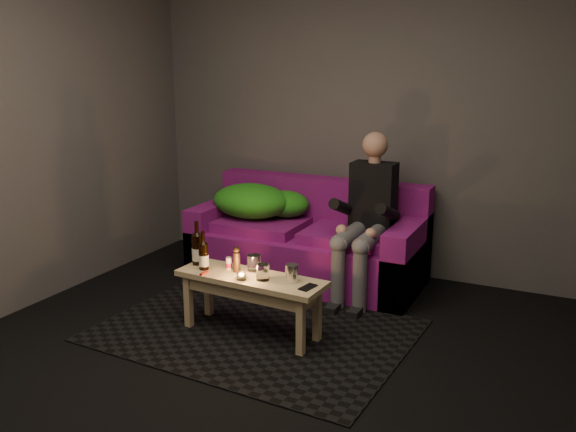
# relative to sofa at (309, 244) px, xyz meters

# --- Properties ---
(floor) EXTENTS (4.50, 4.50, 0.00)m
(floor) POSITION_rel_sofa_xyz_m (0.40, -1.81, -0.29)
(floor) COLOR black
(floor) RESTS_ON ground
(room) EXTENTS (4.50, 4.50, 4.50)m
(room) POSITION_rel_sofa_xyz_m (0.40, -1.35, 1.36)
(room) COLOR silver
(room) RESTS_ON ground
(rug) EXTENTS (2.05, 1.54, 0.01)m
(rug) POSITION_rel_sofa_xyz_m (0.10, -1.10, -0.28)
(rug) COLOR black
(rug) RESTS_ON floor
(sofa) EXTENTS (1.84, 0.83, 0.79)m
(sofa) POSITION_rel_sofa_xyz_m (0.00, 0.00, 0.00)
(sofa) COLOR #81116A
(sofa) RESTS_ON floor
(green_blanket) EXTENTS (0.81, 0.55, 0.28)m
(green_blanket) POSITION_rel_sofa_xyz_m (-0.47, -0.01, 0.31)
(green_blanket) COLOR #29901A
(green_blanket) RESTS_ON sofa
(person) EXTENTS (0.33, 0.76, 1.23)m
(person) POSITION_rel_sofa_xyz_m (0.53, -0.15, 0.35)
(person) COLOR black
(person) RESTS_ON sofa
(coffee_table) EXTENTS (1.00, 0.37, 0.40)m
(coffee_table) POSITION_rel_sofa_xyz_m (0.10, -1.15, 0.05)
(coffee_table) COLOR tan
(coffee_table) RESTS_ON rug
(beer_bottle_a) EXTENTS (0.08, 0.08, 0.30)m
(beer_bottle_a) POSITION_rel_sofa_xyz_m (-0.33, -1.11, 0.23)
(beer_bottle_a) COLOR black
(beer_bottle_a) RESTS_ON coffee_table
(beer_bottle_b) EXTENTS (0.07, 0.07, 0.26)m
(beer_bottle_b) POSITION_rel_sofa_xyz_m (-0.24, -1.17, 0.21)
(beer_bottle_b) COLOR black
(beer_bottle_b) RESTS_ON coffee_table
(salt_shaker) EXTENTS (0.05, 0.05, 0.08)m
(salt_shaker) POSITION_rel_sofa_xyz_m (-0.09, -1.10, 0.16)
(salt_shaker) COLOR silver
(salt_shaker) RESTS_ON coffee_table
(pepper_mill) EXTENTS (0.06, 0.06, 0.13)m
(pepper_mill) POSITION_rel_sofa_xyz_m (-0.02, -1.12, 0.18)
(pepper_mill) COLOR black
(pepper_mill) RESTS_ON coffee_table
(tumbler_back) EXTENTS (0.11, 0.11, 0.10)m
(tumbler_back) POSITION_rel_sofa_xyz_m (0.07, -1.05, 0.17)
(tumbler_back) COLOR white
(tumbler_back) RESTS_ON coffee_table
(tealight) EXTENTS (0.06, 0.06, 0.04)m
(tealight) POSITION_rel_sofa_xyz_m (0.08, -1.24, 0.14)
(tealight) COLOR white
(tealight) RESTS_ON coffee_table
(tumbler_front) EXTENTS (0.10, 0.10, 0.10)m
(tumbler_front) POSITION_rel_sofa_xyz_m (0.21, -1.18, 0.17)
(tumbler_front) COLOR white
(tumbler_front) RESTS_ON coffee_table
(steel_cup) EXTENTS (0.10, 0.10, 0.11)m
(steel_cup) POSITION_rel_sofa_xyz_m (0.38, -1.13, 0.17)
(steel_cup) COLOR silver
(steel_cup) RESTS_ON coffee_table
(smartphone) EXTENTS (0.09, 0.14, 0.01)m
(smartphone) POSITION_rel_sofa_xyz_m (0.52, -1.19, 0.12)
(smartphone) COLOR black
(smartphone) RESTS_ON coffee_table
(red_lighter) EXTENTS (0.02, 0.07, 0.01)m
(red_lighter) POSITION_rel_sofa_xyz_m (-0.19, -1.25, 0.12)
(red_lighter) COLOR #B71B0B
(red_lighter) RESTS_ON coffee_table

